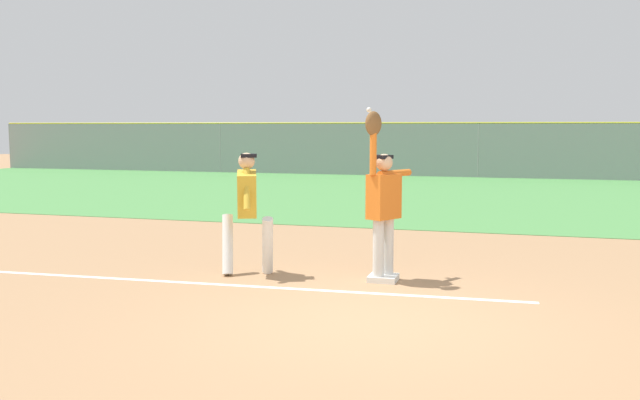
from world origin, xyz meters
The scene contains 11 objects.
ground_plane centered at (0.00, 0.00, 0.00)m, with size 70.34×70.34×0.00m, color #A37A54.
outfield_grass centered at (0.00, 13.81, 0.01)m, with size 45.29×14.73×0.01m, color #4C8C47.
chalk_foul_line centered at (-4.25, 0.97, 0.00)m, with size 12.00×0.10×0.01m, color white.
first_base centered at (-0.25, 1.87, 0.04)m, with size 0.38×0.38×0.08m, color white.
fielder centered at (-0.27, 1.86, 1.12)m, with size 0.55×0.83×2.28m.
runner centered at (-2.16, 1.73, 1.00)m, with size 0.88×0.81×1.72m.
baseball centered at (-0.55, 2.27, 2.31)m, with size 0.07×0.07×0.07m, color white.
outfield_fence centered at (0.00, 21.17, 1.12)m, with size 45.37×0.08×2.24m.
parked_car_blue centered at (-7.12, 25.08, 0.67)m, with size 4.50×2.31×1.25m.
parked_car_green centered at (-1.48, 24.94, 0.67)m, with size 4.46×2.23×1.25m.
parked_car_red centered at (3.29, 25.00, 0.67)m, with size 4.49×2.30×1.25m.
Camera 1 is at (1.41, -7.05, 2.09)m, focal length 38.18 mm.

